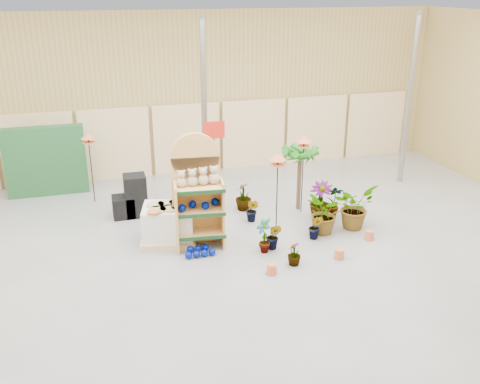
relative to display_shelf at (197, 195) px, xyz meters
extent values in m
cube|color=slate|center=(0.66, -1.34, -1.14)|extent=(15.00, 12.00, 0.10)
cube|color=white|center=(0.66, -1.34, 3.46)|extent=(15.00, 12.00, 0.10)
cube|color=#9F854B|center=(0.66, 4.71, 1.16)|extent=(15.00, 0.10, 4.50)
cylinder|color=gray|center=(6.16, 2.16, 1.16)|extent=(0.14, 0.14, 4.50)
cylinder|color=gray|center=(0.66, 2.16, 1.16)|extent=(0.14, 0.14, 4.50)
cube|color=#D2B681|center=(-3.34, 4.58, -0.09)|extent=(1.90, 0.06, 2.00)
cube|color=#D2B681|center=(-1.34, 4.58, -0.09)|extent=(1.90, 0.06, 2.00)
cube|color=#D2B681|center=(0.66, 4.58, -0.09)|extent=(1.90, 0.06, 2.00)
cube|color=#D2B681|center=(2.66, 4.58, -0.09)|extent=(1.90, 0.06, 2.00)
cube|color=#D2B681|center=(4.66, 4.58, -0.09)|extent=(1.90, 0.06, 2.00)
cube|color=#D2B681|center=(6.66, 4.58, -0.09)|extent=(1.90, 0.06, 2.00)
cube|color=tan|center=(0.00, 0.11, -0.15)|extent=(1.00, 0.21, 1.89)
cylinder|color=tan|center=(0.00, 0.11, 0.80)|extent=(1.00, 0.21, 1.00)
cube|color=tan|center=(0.00, -0.18, -0.76)|extent=(1.01, 0.66, 0.04)
cube|color=#0F3819|center=(0.00, -0.46, -0.76)|extent=(0.95, 0.15, 0.07)
cube|color=tan|center=(0.00, -0.18, -0.26)|extent=(1.01, 0.66, 0.04)
cube|color=#0F3819|center=(0.00, -0.46, -0.26)|extent=(0.95, 0.15, 0.07)
cube|color=tan|center=(0.00, -0.18, 0.24)|extent=(1.01, 0.66, 0.04)
cube|color=#0F3819|center=(0.00, -0.46, 0.24)|extent=(0.95, 0.15, 0.07)
cube|color=tan|center=(-0.48, -0.18, -0.37)|extent=(0.11, 0.56, 1.44)
cube|color=tan|center=(0.48, -0.18, -0.37)|extent=(0.11, 0.56, 1.44)
sphere|color=#C0AA8C|center=(-0.33, -0.11, 0.36)|extent=(0.20, 0.20, 0.20)
sphere|color=#C0AA8C|center=(-0.33, -0.11, 0.53)|extent=(0.16, 0.16, 0.16)
sphere|color=#C0AA8C|center=(-0.11, -0.11, 0.37)|extent=(0.21, 0.21, 0.21)
sphere|color=#C0AA8C|center=(-0.11, -0.11, 0.54)|extent=(0.16, 0.16, 0.16)
sphere|color=#C0AA8C|center=(0.11, -0.11, 0.37)|extent=(0.22, 0.22, 0.22)
sphere|color=#C0AA8C|center=(0.11, -0.11, 0.55)|extent=(0.16, 0.16, 0.16)
sphere|color=#C0AA8C|center=(0.33, -0.11, 0.38)|extent=(0.23, 0.23, 0.23)
sphere|color=#C0AA8C|center=(0.33, -0.11, 0.56)|extent=(0.16, 0.16, 0.16)
sphere|color=#001185|center=(-0.35, -0.20, -0.15)|extent=(0.17, 0.17, 0.17)
sphere|color=#001185|center=(-0.12, -0.07, -0.15)|extent=(0.17, 0.17, 0.17)
sphere|color=#001185|center=(0.12, -0.20, -0.15)|extent=(0.17, 0.17, 0.17)
sphere|color=#001185|center=(0.35, -0.07, -0.15)|extent=(0.17, 0.17, 0.17)
sphere|color=#001185|center=(-0.33, -0.62, -1.01)|extent=(0.15, 0.15, 0.15)
sphere|color=#001185|center=(-0.25, -0.38, -1.01)|extent=(0.15, 0.15, 0.15)
sphere|color=#001185|center=(-0.17, -0.62, -1.01)|extent=(0.15, 0.15, 0.15)
sphere|color=#001185|center=(-0.09, -0.38, -1.01)|extent=(0.15, 0.15, 0.15)
sphere|color=#001185|center=(-0.01, -0.62, -1.01)|extent=(0.15, 0.15, 0.15)
sphere|color=#001185|center=(0.07, -0.38, -1.01)|extent=(0.15, 0.15, 0.15)
sphere|color=#001185|center=(0.15, -0.62, -1.01)|extent=(0.15, 0.15, 0.15)
cube|color=#D2B681|center=(-0.58, 0.25, -1.02)|extent=(1.32, 1.18, 0.14)
cube|color=white|center=(-0.58, 0.25, -0.62)|extent=(1.21, 1.07, 0.66)
cylinder|color=tan|center=(-0.82, 0.11, -0.27)|extent=(0.38, 0.38, 0.04)
cylinder|color=tan|center=(-0.58, 0.11, -0.27)|extent=(0.38, 0.38, 0.04)
cylinder|color=tan|center=(-0.35, 0.11, -0.27)|extent=(0.38, 0.38, 0.04)
cylinder|color=tan|center=(-0.82, 0.39, -0.27)|extent=(0.38, 0.38, 0.04)
cylinder|color=tan|center=(-0.58, 0.39, -0.27)|extent=(0.38, 0.38, 0.04)
cylinder|color=tan|center=(-0.35, 0.39, -0.27)|extent=(0.38, 0.38, 0.04)
cube|color=black|center=(-1.10, 1.86, -0.84)|extent=(0.50, 0.50, 0.50)
cube|color=black|center=(-1.10, 1.86, -0.34)|extent=(0.50, 0.50, 0.50)
cube|color=black|center=(-1.40, 1.86, -0.84)|extent=(0.50, 0.50, 0.50)
cube|color=#1F5329|center=(-3.14, 3.86, -0.19)|extent=(2.00, 0.30, 1.80)
cylinder|color=gray|center=(0.76, 1.66, 0.01)|extent=(0.05, 0.05, 2.20)
cube|color=red|center=(0.76, 1.62, 0.91)|extent=(0.50, 0.03, 0.40)
cylinder|color=black|center=(1.63, -0.28, -0.24)|extent=(0.02, 0.02, 1.69)
cylinder|color=#D3673C|center=(1.63, -0.28, 0.60)|extent=(0.30, 0.30, 0.02)
cone|color=#D3673C|center=(1.63, -0.28, 0.77)|extent=(0.34, 0.34, 0.14)
cylinder|color=black|center=(2.72, 0.96, -0.27)|extent=(0.02, 0.02, 1.64)
cylinder|color=#D3673C|center=(2.72, 0.96, 0.55)|extent=(0.30, 0.30, 0.02)
cone|color=#D3673C|center=(2.72, 0.96, 0.72)|extent=(0.34, 0.34, 0.14)
cylinder|color=black|center=(-2.04, 2.99, -0.32)|extent=(0.02, 0.02, 1.55)
cylinder|color=#D3673C|center=(-2.04, 2.99, 0.46)|extent=(0.30, 0.30, 0.02)
cone|color=#D3673C|center=(-2.04, 2.99, 0.63)|extent=(0.34, 0.34, 0.14)
cylinder|color=brown|center=(2.72, 1.15, -0.43)|extent=(0.10, 0.10, 1.33)
imported|color=#1E6C19|center=(1.20, -0.75, -0.72)|extent=(0.31, 0.42, 0.75)
imported|color=#1E6C19|center=(1.44, -0.69, -0.80)|extent=(0.41, 0.40, 0.58)
imported|color=#1E6C19|center=(2.75, -0.30, -0.62)|extent=(0.83, 0.93, 0.93)
imported|color=#1E6C19|center=(2.96, 0.43, -0.63)|extent=(0.71, 0.71, 0.91)
imported|color=#1E6C19|center=(3.38, 0.54, -0.71)|extent=(0.48, 0.41, 0.76)
imported|color=#1E6C19|center=(1.42, 0.74, -0.81)|extent=(0.39, 0.40, 0.57)
imported|color=#1E6C19|center=(1.60, -1.42, -0.85)|extent=(0.38, 0.38, 0.48)
imported|color=#1E6C19|center=(2.45, -0.49, -0.81)|extent=(0.40, 0.39, 0.56)
imported|color=#1E6C19|center=(3.51, -0.17, -0.58)|extent=(1.18, 1.13, 1.01)
imported|color=#1E6C19|center=(1.42, 1.47, -0.74)|extent=(0.56, 0.56, 0.70)
camera|label=1|loc=(-1.97, -9.99, 4.05)|focal=40.00mm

